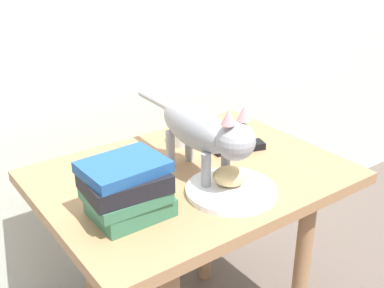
{
  "coord_description": "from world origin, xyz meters",
  "views": [
    {
      "loc": [
        -0.65,
        -0.89,
        1.17
      ],
      "look_at": [
        0.0,
        0.0,
        0.67
      ],
      "focal_mm": 44.44,
      "sensor_mm": 36.0,
      "label": 1
    }
  ],
  "objects_px": {
    "plate": "(231,190)",
    "candle_jar": "(186,132)",
    "side_table": "(192,201)",
    "bread_roll": "(229,176)",
    "cat": "(203,130)",
    "book_stack": "(126,189)",
    "tv_remote": "(239,147)"
  },
  "relations": [
    {
      "from": "plate",
      "to": "book_stack",
      "type": "relative_size",
      "value": 1.2
    },
    {
      "from": "book_stack",
      "to": "candle_jar",
      "type": "relative_size",
      "value": 2.16
    },
    {
      "from": "side_table",
      "to": "bread_roll",
      "type": "distance_m",
      "value": 0.18
    },
    {
      "from": "side_table",
      "to": "book_stack",
      "type": "height_order",
      "value": "book_stack"
    },
    {
      "from": "cat",
      "to": "plate",
      "type": "bearing_deg",
      "value": -84.02
    },
    {
      "from": "plate",
      "to": "tv_remote",
      "type": "xyz_separation_m",
      "value": [
        0.17,
        0.17,
        0.0
      ]
    },
    {
      "from": "side_table",
      "to": "tv_remote",
      "type": "bearing_deg",
      "value": 8.37
    },
    {
      "from": "plate",
      "to": "candle_jar",
      "type": "xyz_separation_m",
      "value": [
        0.08,
        0.3,
        0.03
      ]
    },
    {
      "from": "plate",
      "to": "bread_roll",
      "type": "bearing_deg",
      "value": 75.36
    },
    {
      "from": "book_stack",
      "to": "tv_remote",
      "type": "bearing_deg",
      "value": 14.55
    },
    {
      "from": "plate",
      "to": "bread_roll",
      "type": "relative_size",
      "value": 2.75
    },
    {
      "from": "side_table",
      "to": "book_stack",
      "type": "xyz_separation_m",
      "value": [
        -0.24,
        -0.08,
        0.15
      ]
    },
    {
      "from": "bread_roll",
      "to": "book_stack",
      "type": "bearing_deg",
      "value": 168.95
    },
    {
      "from": "bread_roll",
      "to": "cat",
      "type": "distance_m",
      "value": 0.13
    },
    {
      "from": "plate",
      "to": "candle_jar",
      "type": "height_order",
      "value": "candle_jar"
    },
    {
      "from": "side_table",
      "to": "plate",
      "type": "distance_m",
      "value": 0.17
    },
    {
      "from": "book_stack",
      "to": "candle_jar",
      "type": "height_order",
      "value": "book_stack"
    },
    {
      "from": "cat",
      "to": "candle_jar",
      "type": "relative_size",
      "value": 5.64
    },
    {
      "from": "book_stack",
      "to": "tv_remote",
      "type": "xyz_separation_m",
      "value": [
        0.42,
        0.11,
        -0.06
      ]
    },
    {
      "from": "tv_remote",
      "to": "book_stack",
      "type": "bearing_deg",
      "value": -148.56
    },
    {
      "from": "bread_roll",
      "to": "side_table",
      "type": "bearing_deg",
      "value": 96.64
    },
    {
      "from": "book_stack",
      "to": "tv_remote",
      "type": "distance_m",
      "value": 0.44
    },
    {
      "from": "tv_remote",
      "to": "candle_jar",
      "type": "bearing_deg",
      "value": 144.87
    },
    {
      "from": "candle_jar",
      "to": "tv_remote",
      "type": "distance_m",
      "value": 0.16
    },
    {
      "from": "book_stack",
      "to": "side_table",
      "type": "bearing_deg",
      "value": 19.21
    },
    {
      "from": "side_table",
      "to": "tv_remote",
      "type": "relative_size",
      "value": 5.18
    },
    {
      "from": "plate",
      "to": "tv_remote",
      "type": "relative_size",
      "value": 1.47
    },
    {
      "from": "plate",
      "to": "cat",
      "type": "distance_m",
      "value": 0.16
    },
    {
      "from": "side_table",
      "to": "bread_roll",
      "type": "xyz_separation_m",
      "value": [
        0.02,
        -0.13,
        0.13
      ]
    },
    {
      "from": "tv_remote",
      "to": "side_table",
      "type": "bearing_deg",
      "value": -154.75
    },
    {
      "from": "plate",
      "to": "bread_roll",
      "type": "height_order",
      "value": "bread_roll"
    },
    {
      "from": "plate",
      "to": "cat",
      "type": "bearing_deg",
      "value": 95.98
    }
  ]
}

